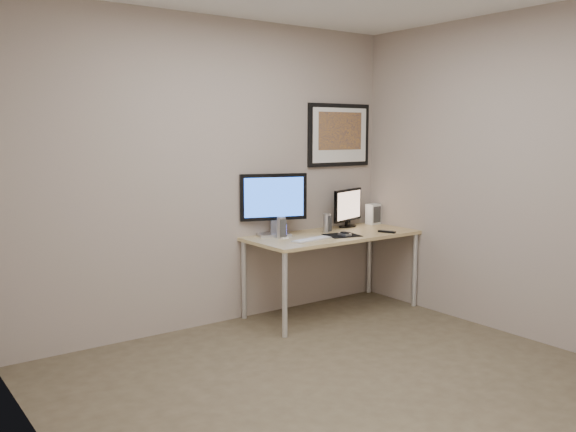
% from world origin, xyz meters
% --- Properties ---
extents(floor, '(3.60, 3.60, 0.00)m').
position_xyz_m(floor, '(0.00, 0.00, 0.00)').
color(floor, '#493F2D').
rests_on(floor, ground).
extents(room, '(3.60, 3.60, 3.60)m').
position_xyz_m(room, '(0.00, 0.45, 1.64)').
color(room, white).
rests_on(room, ground).
extents(desk, '(1.60, 0.70, 0.73)m').
position_xyz_m(desk, '(1.00, 1.35, 0.66)').
color(desk, olive).
rests_on(desk, floor).
extents(framed_art, '(0.75, 0.04, 0.60)m').
position_xyz_m(framed_art, '(1.35, 1.68, 1.62)').
color(framed_art, black).
rests_on(framed_art, room).
extents(monitor_large, '(0.59, 0.28, 0.56)m').
position_xyz_m(monitor_large, '(0.51, 1.59, 1.04)').
color(monitor_large, silver).
rests_on(monitor_large, desk).
extents(monitor_tv, '(0.46, 0.18, 0.37)m').
position_xyz_m(monitor_tv, '(1.38, 1.58, 0.93)').
color(monitor_tv, black).
rests_on(monitor_tv, desk).
extents(speaker_left, '(0.09, 0.09, 0.19)m').
position_xyz_m(speaker_left, '(0.49, 1.43, 0.83)').
color(speaker_left, silver).
rests_on(speaker_left, desk).
extents(speaker_right, '(0.09, 0.09, 0.17)m').
position_xyz_m(speaker_right, '(1.01, 1.45, 0.82)').
color(speaker_right, silver).
rests_on(speaker_right, desk).
extents(phone_dock, '(0.07, 0.07, 0.14)m').
position_xyz_m(phone_dock, '(0.50, 1.42, 0.80)').
color(phone_dock, black).
rests_on(phone_dock, desk).
extents(keyboard, '(0.41, 0.17, 0.01)m').
position_xyz_m(keyboard, '(0.65, 1.21, 0.74)').
color(keyboard, silver).
rests_on(keyboard, desk).
extents(mousepad, '(0.33, 0.31, 0.00)m').
position_xyz_m(mousepad, '(1.02, 1.24, 0.73)').
color(mousepad, black).
rests_on(mousepad, desk).
extents(mouse, '(0.07, 0.11, 0.04)m').
position_xyz_m(mouse, '(1.02, 1.21, 0.75)').
color(mouse, black).
rests_on(mouse, mousepad).
extents(remote, '(0.10, 0.17, 0.02)m').
position_xyz_m(remote, '(1.45, 1.11, 0.74)').
color(remote, black).
rests_on(remote, desk).
extents(fan_unit, '(0.14, 0.11, 0.20)m').
position_xyz_m(fan_unit, '(1.72, 1.58, 0.83)').
color(fan_unit, silver).
rests_on(fan_unit, desk).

